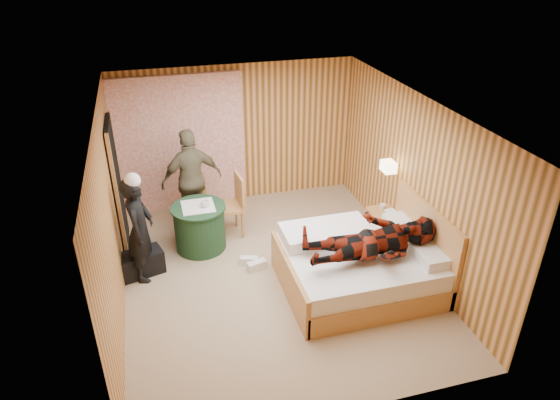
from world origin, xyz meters
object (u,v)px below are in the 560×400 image
object	(u,v)px
chair_near	(233,201)
round_table	(200,227)
wall_lamp	(389,167)
man_on_bed	(375,232)
woman_standing	(140,230)
bed	(361,265)
chair_far	(194,198)
nightstand	(384,229)
duffel_bag	(141,263)
man_at_table	(192,180)

from	to	relation	value
chair_near	round_table	bearing A→B (deg)	-68.89
wall_lamp	man_on_bed	distance (m)	1.48
woman_standing	bed	bearing A→B (deg)	-95.05
wall_lamp	chair_far	bearing A→B (deg)	156.83
nightstand	man_on_bed	size ratio (longest dim) A/B	0.33
wall_lamp	nightstand	size ratio (longest dim) A/B	0.44
round_table	chair_far	xyz separation A→B (m)	(0.00, 0.67, 0.17)
chair_near	duffel_bag	xyz separation A→B (m)	(-1.51, -0.74, -0.42)
nightstand	duffel_bag	xyz separation A→B (m)	(-3.73, 0.23, -0.12)
nightstand	round_table	world-z (taller)	round_table
duffel_bag	man_at_table	xyz separation A→B (m)	(0.93, 1.16, 0.68)
wall_lamp	chair_far	world-z (taller)	wall_lamp
woman_standing	man_at_table	distance (m)	1.51
nightstand	chair_near	xyz separation A→B (m)	(-2.22, 0.98, 0.31)
wall_lamp	woman_standing	size ratio (longest dim) A/B	0.17
round_table	duffel_bag	xyz separation A→B (m)	(-0.93, -0.46, -0.20)
bed	round_table	world-z (taller)	bed
chair_far	man_on_bed	size ratio (longest dim) A/B	0.53
nightstand	chair_near	size ratio (longest dim) A/B	0.57
chair_far	chair_near	bearing A→B (deg)	-29.99
wall_lamp	chair_near	distance (m)	2.51
bed	woman_standing	bearing A→B (deg)	160.80
round_table	nightstand	bearing A→B (deg)	-13.86
chair_far	duffel_bag	distance (m)	1.51
woman_standing	duffel_bag	bearing A→B (deg)	52.28
chair_near	woman_standing	size ratio (longest dim) A/B	0.66
bed	nightstand	distance (m)	1.15
man_at_table	chair_near	bearing A→B (deg)	132.39
wall_lamp	round_table	size ratio (longest dim) A/B	0.31
wall_lamp	duffel_bag	xyz separation A→B (m)	(-3.77, 0.09, -1.12)
woman_standing	man_on_bed	world-z (taller)	man_on_bed
nightstand	chair_far	xyz separation A→B (m)	(-2.80, 1.36, 0.24)
chair_near	man_on_bed	xyz separation A→B (m)	(1.49, -2.07, 0.40)
wall_lamp	man_at_table	distance (m)	3.14
bed	duffel_bag	size ratio (longest dim) A/B	3.35
round_table	chair_near	size ratio (longest dim) A/B	0.81
nightstand	round_table	xyz separation A→B (m)	(-2.80, 0.69, 0.08)
duffel_bag	nightstand	bearing A→B (deg)	-19.30
duffel_bag	man_on_bed	world-z (taller)	man_on_bed
duffel_bag	man_on_bed	xyz separation A→B (m)	(3.00, -1.32, 0.82)
chair_far	nightstand	bearing A→B (deg)	-22.49
chair_near	man_at_table	bearing A→B (deg)	-130.39
bed	chair_far	size ratio (longest dim) A/B	2.26
wall_lamp	chair_far	distance (m)	3.18
wall_lamp	bed	world-z (taller)	wall_lamp
duffel_bag	man_on_bed	bearing A→B (deg)	-39.52
chair_far	duffel_bag	xyz separation A→B (m)	(-0.93, -1.13, -0.36)
round_table	man_on_bed	world-z (taller)	man_on_bed
chair_near	man_at_table	xyz separation A→B (m)	(-0.58, 0.42, 0.26)
nightstand	wall_lamp	bearing A→B (deg)	73.11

